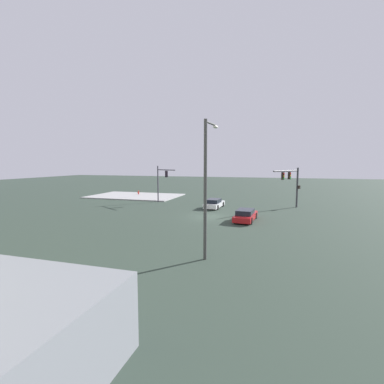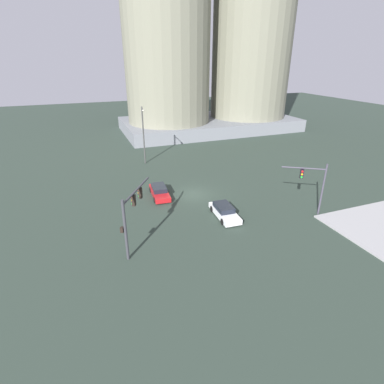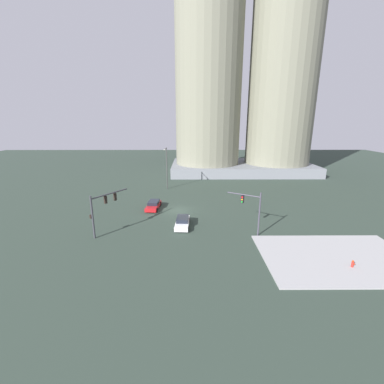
% 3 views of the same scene
% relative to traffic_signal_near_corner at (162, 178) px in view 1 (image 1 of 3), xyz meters
% --- Properties ---
extents(ground_plane, '(174.86, 174.86, 0.00)m').
position_rel_traffic_signal_near_corner_xyz_m(ground_plane, '(-9.50, 8.68, -3.64)').
color(ground_plane, '#2A372F').
extents(sidewalk_corner, '(15.39, 10.23, 0.15)m').
position_rel_traffic_signal_near_corner_xyz_m(sidewalk_corner, '(7.72, -6.05, -3.57)').
color(sidewalk_corner, '#959597').
rests_on(sidewalk_corner, ground).
extents(traffic_signal_near_corner, '(3.72, 2.41, 5.50)m').
position_rel_traffic_signal_near_corner_xyz_m(traffic_signal_near_corner, '(0.00, 0.00, 0.00)').
color(traffic_signal_near_corner, '#3F3C49').
rests_on(traffic_signal_near_corner, ground).
extents(traffic_signal_opposite_side, '(3.50, 4.88, 5.32)m').
position_rel_traffic_signal_near_corner_xyz_m(traffic_signal_opposite_side, '(-18.26, 0.03, 0.04)').
color(traffic_signal_opposite_side, '#35353B').
rests_on(traffic_signal_opposite_side, ground).
extents(streetlamp_curved_arm, '(0.48, 2.24, 8.52)m').
position_rel_traffic_signal_near_corner_xyz_m(streetlamp_curved_arm, '(-12.32, 21.96, 1.25)').
color(streetlamp_curved_arm, '#3D3D3C').
rests_on(streetlamp_curved_arm, ground).
extents(sedan_car_approaching, '(2.03, 4.71, 1.21)m').
position_rel_traffic_signal_near_corner_xyz_m(sedan_car_approaching, '(-8.53, 2.48, -3.07)').
color(sedan_car_approaching, silver).
rests_on(sedan_car_approaching, ground).
extents(sedan_car_waiting_far, '(2.13, 4.83, 1.21)m').
position_rel_traffic_signal_near_corner_xyz_m(sedan_car_waiting_far, '(-13.43, 9.72, -3.07)').
color(sedan_car_waiting_far, '#B0181C').
rests_on(sedan_car_waiting_far, ground).
extents(fire_hydrant_on_curb, '(0.33, 0.22, 0.71)m').
position_rel_traffic_signal_near_corner_xyz_m(fire_hydrant_on_curb, '(8.09, -7.94, -3.16)').
color(fire_hydrant_on_curb, red).
rests_on(fire_hydrant_on_curb, sidewalk_corner).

